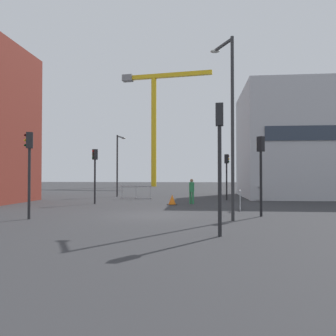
{
  "coord_description": "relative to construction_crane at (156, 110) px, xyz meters",
  "views": [
    {
      "loc": [
        2.27,
        -16.17,
        1.9
      ],
      "look_at": [
        0.0,
        7.75,
        2.42
      ],
      "focal_mm": 36.43,
      "sensor_mm": 36.0,
      "label": 1
    }
  ],
  "objects": [
    {
      "name": "ground",
      "position": [
        5.42,
        -42.0,
        -13.16
      ],
      "size": [
        160.0,
        160.0,
        0.0
      ],
      "primitive_type": "plane",
      "color": "#333335"
    },
    {
      "name": "office_block",
      "position": [
        18.17,
        -27.15,
        -8.43
      ],
      "size": [
        13.48,
        10.03,
        9.45
      ],
      "color": "#B7B7BC",
      "rests_on": "ground"
    },
    {
      "name": "construction_crane",
      "position": [
        0.0,
        0.0,
        0.0
      ],
      "size": [
        15.75,
        3.19,
        19.65
      ],
      "color": "gold",
      "rests_on": "ground"
    },
    {
      "name": "streetlamp_tall",
      "position": [
        8.95,
        -43.53,
        -8.61
      ],
      "size": [
        0.95,
        1.52,
        7.78
      ],
      "color": "#2D2D30",
      "rests_on": "ground"
    },
    {
      "name": "streetlamp_short",
      "position": [
        0.34,
        -28.07,
        -9.79
      ],
      "size": [
        0.55,
        1.7,
        5.51
      ],
      "color": "#2D2D30",
      "rests_on": "ground"
    },
    {
      "name": "traffic_light_median",
      "position": [
        0.26,
        -43.98,
        -10.6
      ],
      "size": [
        0.39,
        0.33,
        3.79
      ],
      "color": "#232326",
      "rests_on": "ground"
    },
    {
      "name": "traffic_light_near",
      "position": [
        8.29,
        -47.41,
        -10.37
      ],
      "size": [
        0.26,
        0.38,
        4.16
      ],
      "color": "#232326",
      "rests_on": "ground"
    },
    {
      "name": "traffic_light_verge",
      "position": [
        9.71,
        -31.69,
        -10.76
      ],
      "size": [
        0.39,
        0.32,
        3.53
      ],
      "color": "black",
      "rests_on": "ground"
    },
    {
      "name": "traffic_light_crosswalk",
      "position": [
        10.48,
        -42.04,
        -10.65
      ],
      "size": [
        0.37,
        0.37,
        3.71
      ],
      "color": "black",
      "rests_on": "ground"
    },
    {
      "name": "traffic_light_island",
      "position": [
        0.67,
        -35.99,
        -10.68
      ],
      "size": [
        0.36,
        0.38,
        3.65
      ],
      "color": "#232326",
      "rests_on": "ground"
    },
    {
      "name": "pedestrian_walking",
      "position": [
        7.11,
        -35.39,
        -12.19
      ],
      "size": [
        0.34,
        0.34,
        1.66
      ],
      "color": "#2D844C",
      "rests_on": "ground"
    },
    {
      "name": "safety_barrier_front",
      "position": [
        9.9,
        -38.79,
        -12.59
      ],
      "size": [
        0.31,
        2.33,
        1.08
      ],
      "color": "#B2B5BA",
      "rests_on": "ground"
    },
    {
      "name": "safety_barrier_mid_span",
      "position": [
        12.01,
        -32.47,
        -12.59
      ],
      "size": [
        0.21,
        2.13,
        1.08
      ],
      "color": "gray",
      "rests_on": "ground"
    },
    {
      "name": "safety_barrier_left_run",
      "position": [
        2.6,
        -31.49,
        -12.59
      ],
      "size": [
        2.58,
        0.36,
        1.08
      ],
      "color": "gray",
      "rests_on": "ground"
    },
    {
      "name": "traffic_cone_by_barrier",
      "position": [
        5.87,
        -36.14,
        -12.85
      ],
      "size": [
        0.65,
        0.65,
        0.66
      ],
      "color": "black",
      "rests_on": "ground"
    }
  ]
}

